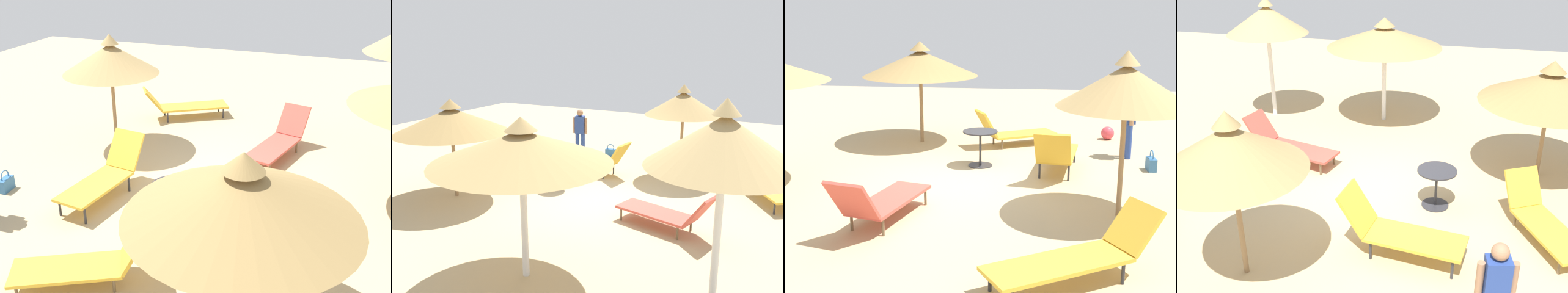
# 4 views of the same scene
# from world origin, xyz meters

# --- Properties ---
(ground) EXTENTS (24.00, 24.00, 0.10)m
(ground) POSITION_xyz_m (0.00, 0.00, -0.05)
(ground) COLOR tan
(parasol_umbrella_near_left) EXTENTS (2.69, 2.69, 2.39)m
(parasol_umbrella_near_left) POSITION_xyz_m (3.08, 1.38, 1.89)
(parasol_umbrella_near_left) COLOR olive
(parasol_umbrella_near_left) RESTS_ON ground
(parasol_umbrella_center) EXTENTS (2.08, 2.08, 2.57)m
(parasol_umbrella_center) POSITION_xyz_m (-1.37, -2.70, 2.05)
(parasol_umbrella_center) COLOR olive
(parasol_umbrella_center) RESTS_ON ground
(parasol_umbrella_front) EXTENTS (2.82, 2.82, 2.63)m
(parasol_umbrella_front) POSITION_xyz_m (-0.59, 3.64, 2.16)
(parasol_umbrella_front) COLOR white
(parasol_umbrella_front) RESTS_ON ground
(parasol_umbrella_near_right) EXTENTS (2.03, 2.03, 3.05)m
(parasol_umbrella_near_right) POSITION_xyz_m (-3.50, 3.35, 2.50)
(parasol_umbrella_near_right) COLOR white
(parasol_umbrella_near_right) RESTS_ON ground
(lounge_chair_edge) EXTENTS (2.15, 1.12, 0.93)m
(lounge_chair_edge) POSITION_xyz_m (-2.13, 0.91, 0.39)
(lounge_chair_edge) COLOR #CC4C3F
(lounge_chair_edge) RESTS_ON ground
(lounge_chair_back) EXTENTS (1.69, 2.20, 0.84)m
(lounge_chair_back) POSITION_xyz_m (-3.65, -1.93, 0.37)
(lounge_chair_back) COLOR gold
(lounge_chair_back) RESTS_ON ground
(lounge_chair_far_left) EXTENTS (2.01, 0.91, 1.01)m
(lounge_chair_far_left) POSITION_xyz_m (0.73, -1.77, 0.45)
(lounge_chair_far_left) COLOR gold
(lounge_chair_far_left) RESTS_ON ground
(lounge_chair_far_right) EXTENTS (1.40, 1.93, 0.87)m
(lounge_chair_far_right) POSITION_xyz_m (2.96, -0.79, 0.34)
(lounge_chair_far_right) COLOR gold
(lounge_chair_far_right) RESTS_ON ground
(person_standing_near_left) EXTENTS (0.47, 0.27, 1.54)m
(person_standing_near_left) POSITION_xyz_m (2.15, -3.30, 0.87)
(person_standing_near_left) COLOR navy
(person_standing_near_left) RESTS_ON ground
(handbag) EXTENTS (0.34, 0.18, 0.43)m
(handbag) POSITION_xyz_m (1.21, -3.66, 0.15)
(handbag) COLOR #336699
(handbag) RESTS_ON ground
(side_table_round) EXTENTS (0.71, 0.71, 0.73)m
(side_table_round) POSITION_xyz_m (1.17, -0.24, 0.50)
(side_table_round) COLOR #2D2D33
(side_table_round) RESTS_ON ground
(beach_ball) EXTENTS (0.32, 0.32, 0.32)m
(beach_ball) POSITION_xyz_m (3.81, -3.08, 0.16)
(beach_ball) COLOR #D83F4C
(beach_ball) RESTS_ON ground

